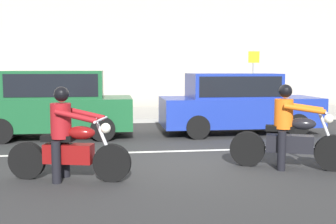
{
  "coord_description": "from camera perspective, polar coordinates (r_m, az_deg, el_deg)",
  "views": [
    {
      "loc": [
        -1.55,
        -8.19,
        1.88
      ],
      "look_at": [
        -0.45,
        -0.11,
        1.0
      ],
      "focal_mm": 44.22,
      "sensor_mm": 36.0,
      "label": 1
    }
  ],
  "objects": [
    {
      "name": "street_sign_post",
      "position": [
        16.54,
        11.68,
        5.03
      ],
      "size": [
        0.44,
        0.08,
        2.41
      ],
      "color": "gray",
      "rests_on": "sidewalk_slab"
    },
    {
      "name": "sidewalk_slab",
      "position": [
        16.36,
        -2.27,
        -0.24
      ],
      "size": [
        40.0,
        4.4,
        0.14
      ],
      "primitive_type": "cube",
      "color": "#99968E",
      "rests_on": "ground_plane"
    },
    {
      "name": "motorcycle_with_rider_crimson",
      "position": [
        7.09,
        -13.66,
        -4.09
      ],
      "size": [
        2.07,
        0.84,
        1.57
      ],
      "color": "black",
      "rests_on": "ground_plane"
    },
    {
      "name": "parked_sedan_cobalt_blue",
      "position": [
        11.98,
        9.43,
        1.26
      ],
      "size": [
        4.46,
        1.82,
        1.72
      ],
      "color": "navy",
      "rests_on": "ground_plane"
    },
    {
      "name": "motorcycle_with_rider_orange_stripe",
      "position": [
        8.02,
        16.35,
        -2.95
      ],
      "size": [
        2.08,
        1.04,
        1.58
      ],
      "color": "black",
      "rests_on": "ground_plane"
    },
    {
      "name": "ground_plane",
      "position": [
        8.54,
        2.92,
        -6.6
      ],
      "size": [
        80.0,
        80.0,
        0.0
      ],
      "primitive_type": "plane",
      "color": "#2B2B2B"
    },
    {
      "name": "lane_marking_stripe",
      "position": [
        9.47,
        4.02,
        -5.32
      ],
      "size": [
        18.0,
        0.14,
        0.01
      ],
      "primitive_type": "cube",
      "color": "silver",
      "rests_on": "ground_plane"
    },
    {
      "name": "parked_hatchback_forest_green",
      "position": [
        11.52,
        -15.18,
        1.21
      ],
      "size": [
        4.04,
        1.76,
        1.8
      ],
      "color": "#164C28",
      "rests_on": "ground_plane"
    }
  ]
}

